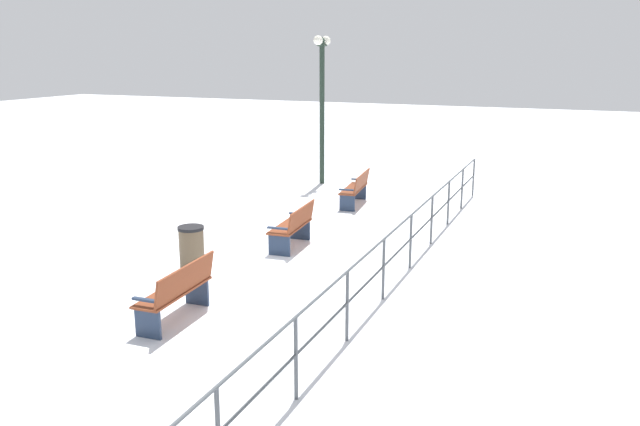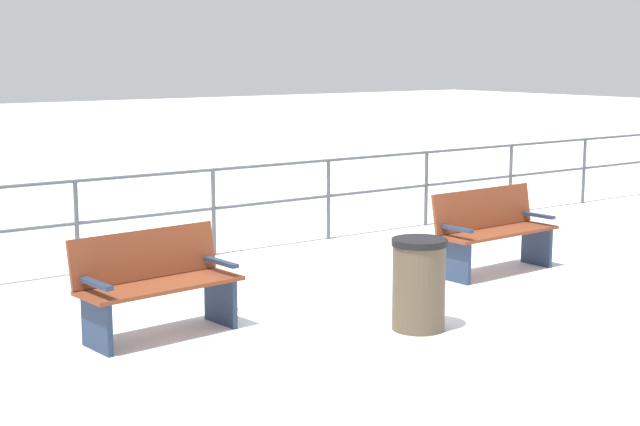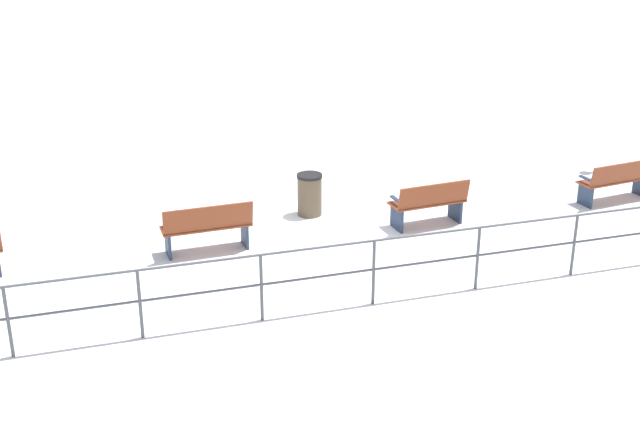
# 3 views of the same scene
# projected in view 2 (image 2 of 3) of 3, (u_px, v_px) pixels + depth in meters

# --- Properties ---
(ground_plane) EXTENTS (80.00, 80.00, 0.00)m
(ground_plane) POSITION_uv_depth(u_px,v_px,m) (359.00, 304.00, 9.66)
(ground_plane) COLOR white
(ground_plane) RESTS_ON ground
(bench_second) EXTENTS (0.69, 1.51, 0.92)m
(bench_second) POSITION_uv_depth(u_px,v_px,m) (156.00, 283.00, 8.51)
(bench_second) COLOR brown
(bench_second) RESTS_ON ground
(bench_third) EXTENTS (0.59, 1.60, 0.95)m
(bench_third) POSITION_uv_depth(u_px,v_px,m) (493.00, 229.00, 10.97)
(bench_third) COLOR brown
(bench_third) RESTS_ON ground
(waterfront_railing) EXTENTS (0.05, 17.76, 1.09)m
(waterfront_railing) POSITION_uv_depth(u_px,v_px,m) (213.00, 197.00, 11.83)
(waterfront_railing) COLOR #4C5156
(waterfront_railing) RESTS_ON ground
(trash_bin) EXTENTS (0.50, 0.50, 0.84)m
(trash_bin) POSITION_uv_depth(u_px,v_px,m) (419.00, 284.00, 8.70)
(trash_bin) COLOR brown
(trash_bin) RESTS_ON ground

